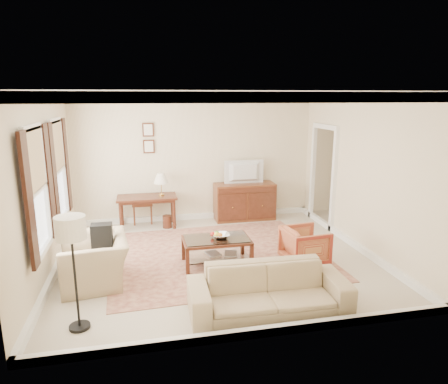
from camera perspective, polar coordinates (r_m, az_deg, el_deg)
name	(u,v)px	position (r m, az deg, el deg)	size (l,w,h in m)	color
room_shell	(216,119)	(6.71, -1.15, 10.36)	(5.51, 5.01, 2.91)	beige
annex_bedroom	(400,209)	(9.95, 23.82, -2.21)	(3.00, 2.70, 2.90)	beige
window_front	(37,191)	(6.18, -25.14, 0.18)	(0.12, 1.56, 1.80)	#CCB284
window_rear	(58,170)	(7.72, -22.58, 2.85)	(0.12, 1.56, 1.80)	#CCB284
doorway	(323,178)	(9.17, 13.91, 2.02)	(0.10, 1.12, 2.25)	white
rug	(217,255)	(7.41, -1.02, -8.96)	(3.82, 3.28, 0.01)	maroon
writing_desk	(147,201)	(8.94, -10.93, -1.29)	(1.29, 0.65, 0.71)	#532617
desk_chair	(142,200)	(9.30, -11.62, -1.19)	(0.45, 0.45, 1.05)	brown
desk_lamp	(161,184)	(8.87, -8.97, 1.07)	(0.32, 0.32, 0.50)	silver
framed_prints	(148,138)	(9.09, -10.74, 7.60)	(0.25, 0.04, 0.68)	#532617
sideboard	(244,201)	(9.40, 2.93, -1.34)	(1.40, 0.54, 0.86)	brown
tv	(245,165)	(9.20, 3.03, 3.89)	(0.88, 0.51, 0.12)	black
coffee_table	(217,244)	(6.90, -1.07, -7.45)	(1.14, 0.67, 0.48)	#532617
fruit_bowl	(221,235)	(6.84, -0.42, -6.16)	(0.42, 0.42, 0.10)	silver
book_a	(207,255)	(6.95, -2.38, -8.92)	(0.28, 0.04, 0.38)	brown
book_b	(225,253)	(7.01, 0.09, -8.76)	(0.28, 0.03, 0.38)	brown
striped_armchair	(305,244)	(7.08, 11.48, -7.31)	(0.69, 0.65, 0.71)	maroon
club_armchair	(94,253)	(6.52, -18.06, -8.29)	(1.13, 0.73, 0.98)	tan
backpack	(102,234)	(6.54, -17.05, -5.81)	(0.32, 0.22, 0.40)	black
sofa	(269,283)	(5.49, 6.44, -12.76)	(2.14, 0.62, 0.84)	tan
floor_lamp	(71,236)	(5.10, -20.99, -5.93)	(0.36, 0.36, 1.47)	black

